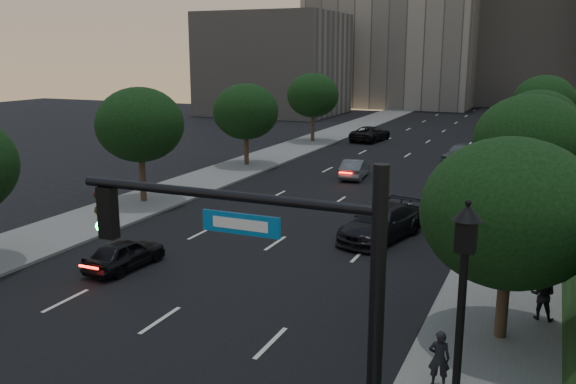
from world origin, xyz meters
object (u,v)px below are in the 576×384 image
at_px(pedestrian_b, 543,295).
at_px(traffic_signal_mast, 309,361).
at_px(sedan_near_left, 125,254).
at_px(street_lamp, 459,333).
at_px(pedestrian_a, 439,358).
at_px(pedestrian_c, 505,247).
at_px(sedan_far_right, 461,153).
at_px(sedan_mid_left, 355,169).
at_px(sedan_far_left, 370,134).
at_px(sedan_near_right, 381,223).

bearing_deg(pedestrian_b, traffic_signal_mast, 80.12).
height_order(traffic_signal_mast, sedan_near_left, traffic_signal_mast).
relative_size(traffic_signal_mast, sedan_near_left, 1.88).
xyz_separation_m(street_lamp, sedan_near_left, (-13.99, 6.22, -2.00)).
relative_size(pedestrian_a, pedestrian_c, 0.89).
height_order(street_lamp, sedan_far_right, street_lamp).
distance_m(sedan_mid_left, sedan_far_right, 10.95).
distance_m(sedan_mid_left, pedestrian_a, 27.53).
bearing_deg(sedan_far_right, sedan_far_left, 153.50).
bearing_deg(sedan_mid_left, sedan_far_left, -82.59).
bearing_deg(street_lamp, pedestrian_c, 89.38).
bearing_deg(sedan_far_left, sedan_near_left, 99.87).
xyz_separation_m(traffic_signal_mast, street_lamp, (1.83, 4.22, -1.04)).
distance_m(sedan_near_left, sedan_far_right, 31.82).
bearing_deg(pedestrian_b, sedan_near_right, -36.94).
bearing_deg(pedestrian_c, pedestrian_b, 91.35).
height_order(sedan_far_left, pedestrian_c, pedestrian_c).
bearing_deg(pedestrian_c, sedan_near_left, 5.45).
distance_m(sedan_near_left, sedan_far_left, 39.46).
bearing_deg(sedan_far_left, pedestrian_c, 122.60).
bearing_deg(sedan_near_left, traffic_signal_mast, 143.87).
xyz_separation_m(traffic_signal_mast, sedan_far_left, (-13.26, 49.88, -2.92)).
xyz_separation_m(sedan_near_left, sedan_mid_left, (3.00, 21.32, 0.04)).
relative_size(street_lamp, pedestrian_c, 3.29).
bearing_deg(sedan_far_right, sedan_near_left, -91.10).
bearing_deg(sedan_far_left, sedan_far_right, 146.63).
distance_m(street_lamp, pedestrian_b, 7.81).
xyz_separation_m(street_lamp, sedan_far_left, (-15.10, 45.67, -1.88)).
xyz_separation_m(traffic_signal_mast, sedan_mid_left, (-9.15, 31.76, -3.00)).
relative_size(pedestrian_a, pedestrian_b, 0.92).
distance_m(sedan_near_right, pedestrian_b, 9.89).
xyz_separation_m(street_lamp, sedan_mid_left, (-10.98, 27.55, -1.96)).
xyz_separation_m(street_lamp, pedestrian_b, (1.63, 7.45, -1.66)).
distance_m(street_lamp, sedan_near_left, 15.44).
relative_size(pedestrian_b, pedestrian_c, 0.97).
height_order(sedan_near_right, pedestrian_b, pedestrian_b).
height_order(sedan_far_right, pedestrian_a, pedestrian_a).
bearing_deg(traffic_signal_mast, pedestrian_c, 83.11).
bearing_deg(pedestrian_c, street_lamp, 72.53).
bearing_deg(pedestrian_a, street_lamp, 97.03).
height_order(street_lamp, pedestrian_c, street_lamp).
bearing_deg(pedestrian_c, sedan_far_right, -94.95).
bearing_deg(street_lamp, sedan_mid_left, 111.74).
bearing_deg(traffic_signal_mast, street_lamp, 66.51).
distance_m(traffic_signal_mast, street_lamp, 4.71).
bearing_deg(pedestrian_c, sedan_mid_left, -71.27).
height_order(street_lamp, pedestrian_b, street_lamp).
relative_size(sedan_near_left, sedan_far_right, 0.81).
bearing_deg(pedestrian_a, pedestrian_b, -125.12).
xyz_separation_m(pedestrian_a, pedestrian_b, (2.32, 5.44, 0.06)).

